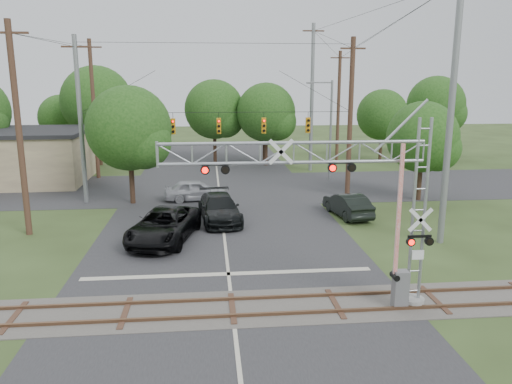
{
  "coord_description": "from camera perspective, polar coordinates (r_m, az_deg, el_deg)",
  "views": [
    {
      "loc": [
        -0.79,
        -15.53,
        8.51
      ],
      "look_at": [
        1.44,
        7.5,
        3.32
      ],
      "focal_mm": 35.0,
      "sensor_mm": 36.0,
      "label": 1
    }
  ],
  "objects": [
    {
      "name": "crossing_gantry",
      "position": [
        18.29,
        9.81,
        -0.45
      ],
      "size": [
        10.03,
        0.92,
        7.22
      ],
      "color": "gray",
      "rests_on": "ground"
    },
    {
      "name": "treeline",
      "position": [
        49.11,
        -4.7,
        9.12
      ],
      "size": [
        52.63,
        27.78,
        9.98
      ],
      "color": "#352318",
      "rests_on": "ground"
    },
    {
      "name": "streetlight",
      "position": [
        43.42,
        8.33,
        7.57
      ],
      "size": [
        2.27,
        0.24,
        8.52
      ],
      "color": "gray",
      "rests_on": "ground"
    },
    {
      "name": "railroad_track",
      "position": [
        19.49,
        -2.72,
        -13.15
      ],
      "size": [
        90.0,
        3.2,
        0.17
      ],
      "color": "#45403C",
      "rests_on": "ground"
    },
    {
      "name": "sedan_silver",
      "position": [
        36.25,
        -6.91,
        0.22
      ],
      "size": [
        4.65,
        2.23,
        1.53
      ],
      "primitive_type": "imported",
      "rotation": [
        0.0,
        0.0,
        1.67
      ],
      "color": "#9FA1A7",
      "rests_on": "ground"
    },
    {
      "name": "road_cross",
      "position": [
        40.44,
        -4.28,
        0.48
      ],
      "size": [
        90.0,
        12.0,
        0.02
      ],
      "primitive_type": "cube",
      "color": "#2A2A2D",
      "rests_on": "ground"
    },
    {
      "name": "road_main",
      "position": [
        26.92,
        -3.57,
        -5.78
      ],
      "size": [
        14.0,
        90.0,
        0.02
      ],
      "primitive_type": "cube",
      "color": "#2A2A2D",
      "rests_on": "ground"
    },
    {
      "name": "traffic_signal_span",
      "position": [
        35.69,
        -2.76,
        8.1
      ],
      "size": [
        19.34,
        0.36,
        11.5
      ],
      "color": "gray",
      "rests_on": "ground"
    },
    {
      "name": "pickup_black",
      "position": [
        27.4,
        -10.48,
        -3.78
      ],
      "size": [
        4.18,
        6.68,
        1.72
      ],
      "primitive_type": "imported",
      "rotation": [
        0.0,
        0.0,
        -0.23
      ],
      "color": "black",
      "rests_on": "ground"
    },
    {
      "name": "car_dark",
      "position": [
        30.78,
        -4.19,
        -1.87
      ],
      "size": [
        2.88,
        5.83,
        1.63
      ],
      "primitive_type": "imported",
      "rotation": [
        0.0,
        0.0,
        0.11
      ],
      "color": "black",
      "rests_on": "ground"
    },
    {
      "name": "ground",
      "position": [
        17.73,
        -2.38,
        -16.05
      ],
      "size": [
        160.0,
        160.0,
        0.0
      ],
      "primitive_type": "plane",
      "color": "#2F3D1C",
      "rests_on": "ground"
    },
    {
      "name": "suv_dark",
      "position": [
        32.35,
        10.42,
        -1.43
      ],
      "size": [
        2.32,
        4.78,
        1.51
      ],
      "primitive_type": "imported",
      "rotation": [
        0.0,
        0.0,
        3.3
      ],
      "color": "black",
      "rests_on": "ground"
    },
    {
      "name": "utility_poles",
      "position": [
        39.04,
        -0.24,
        9.56
      ],
      "size": [
        25.74,
        27.24,
        13.91
      ],
      "color": "#462C20",
      "rests_on": "ground"
    }
  ]
}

